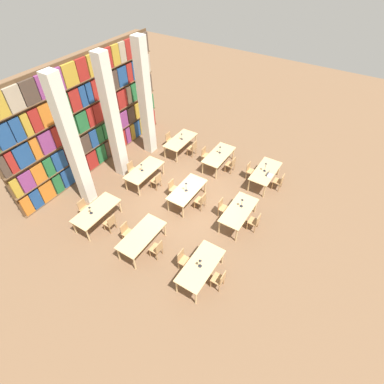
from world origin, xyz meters
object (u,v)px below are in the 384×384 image
pillar_right (145,100)px  chair_13 (84,208)px  chair_9 (173,188)px  desk_lamp_5 (90,209)px  reading_table_3 (142,236)px  reading_table_8 (180,141)px  chair_15 (132,170)px  chair_6 (157,249)px  pillar_left (72,145)px  desk_lamp_2 (266,165)px  chair_5 (250,170)px  reading_table_2 (265,172)px  chair_7 (127,232)px  chair_0 (219,279)px  chair_4 (279,181)px  reading_table_1 (239,211)px  chair_14 (157,180)px  chair_1 (183,260)px  desk_lamp_7 (182,135)px  desk_lamp_0 (200,262)px  chair_8 (201,201)px  chair_10 (231,164)px  desk_lamp_3 (186,185)px  chair_2 (255,221)px  laptop (269,175)px  pillar_center (113,120)px  chair_3 (223,207)px  chair_16 (193,148)px  reading_table_0 (201,266)px  reading_table_6 (96,211)px  reading_table_7 (144,171)px  reading_table_4 (187,190)px  chair_17 (170,140)px  desk_lamp_4 (220,148)px  reading_table_5 (219,156)px  chair_12 (110,222)px  desk_lamp_6 (141,166)px

pillar_right → chair_13: (-5.51, -0.72, -2.52)m
chair_9 → desk_lamp_5: size_ratio=2.20×
reading_table_3 → reading_table_8: (6.26, 2.39, 0.00)m
chair_15 → chair_6: bearing=51.3°
pillar_left → desk_lamp_2: size_ratio=11.96×
chair_6 → chair_5: bearing=-9.6°
chair_15 → reading_table_2: bearing=118.4°
chair_13 → chair_15: same height
desk_lamp_2 → chair_7: size_ratio=0.57×
chair_0 → chair_15: (3.04, 6.59, 0.00)m
chair_4 → desk_lamp_2: 1.02m
reading_table_1 → chair_14: 4.29m
chair_1 → desk_lamp_7: size_ratio=2.26×
desk_lamp_0 → chair_8: (3.08, 1.80, -0.56)m
chair_5 → chair_10: 1.02m
reading_table_3 → desk_lamp_3: size_ratio=4.30×
chair_2 → desk_lamp_3: bearing=93.8°
desk_lamp_0 → chair_13: size_ratio=0.45×
chair_0 → laptop: (5.91, 0.55, 0.33)m
laptop → chair_6: laptop is taller
reading_table_3 → reading_table_8: same height
pillar_center → chair_7: pillar_center is taller
desk_lamp_5 → chair_2: bearing=-59.3°
chair_3 → reading_table_3: size_ratio=0.42×
chair_5 → chair_16: same height
reading_table_0 → chair_13: chair_13 is taller
chair_0 → chair_6: same height
chair_7 → reading_table_3: bearing=92.9°
desk_lamp_2 → chair_16: 4.21m
chair_5 → laptop: 1.11m
chair_5 → reading_table_1: bearing=15.0°
chair_4 → chair_6: 6.76m
reading_table_1 → reading_table_6: (-3.22, 5.05, 0.00)m
chair_9 → reading_table_7: (0.08, 1.75, 0.21)m
chair_6 → desk_lamp_5: size_ratio=2.20×
reading_table_4 → reading_table_8: same height
chair_14 → chair_17: bearing=25.0°
chair_1 → chair_13: size_ratio=1.00×
chair_5 → desk_lamp_4: (0.13, 1.81, 0.57)m
chair_13 → desk_lamp_5: desk_lamp_5 is taller
pillar_center → laptop: (2.85, -6.77, -2.19)m
reading_table_1 → reading_table_2: bearing=0.8°
reading_table_1 → reading_table_5: size_ratio=1.00×
reading_table_4 → reading_table_6: same height
desk_lamp_3 → chair_12: 3.58m
pillar_center → reading_table_5: size_ratio=2.90×
pillar_center → reading_table_4: bearing=-90.4°
chair_3 → chair_8: bearing=-81.9°
desk_lamp_5 → reading_table_7: 3.42m
chair_14 → desk_lamp_6: (-0.06, 0.80, 0.57)m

